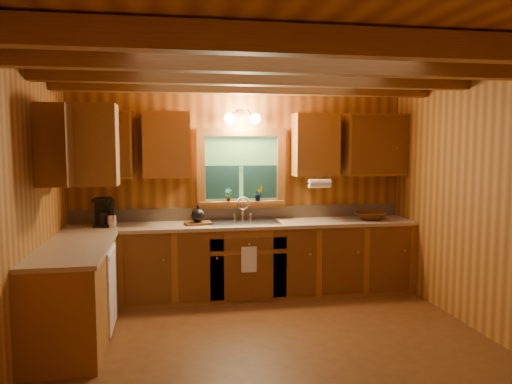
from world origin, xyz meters
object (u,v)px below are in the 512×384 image
object	(u,v)px
sink	(245,226)
cutting_board	(198,223)
wicker_basket	(371,216)
coffee_maker	(103,212)

from	to	relation	value
sink	cutting_board	size ratio (longest dim) A/B	2.72
wicker_basket	cutting_board	bearing A→B (deg)	179.65
wicker_basket	sink	bearing A→B (deg)	177.93
sink	coffee_maker	xyz separation A→B (m)	(-1.66, 0.03, 0.21)
coffee_maker	cutting_board	xyz separation A→B (m)	(1.09, -0.08, -0.15)
cutting_board	sink	bearing A→B (deg)	-4.43
sink	coffee_maker	world-z (taller)	coffee_maker
coffee_maker	wicker_basket	world-z (taller)	coffee_maker
cutting_board	wicker_basket	xyz separation A→B (m)	(2.16, -0.01, 0.03)
sink	cutting_board	xyz separation A→B (m)	(-0.57, -0.04, 0.06)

